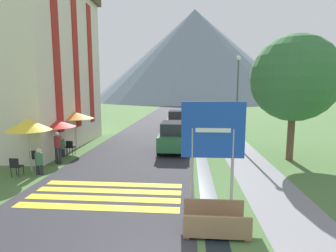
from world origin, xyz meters
name	(u,v)px	position (x,y,z in m)	size (l,w,h in m)	color
ground_plane	(183,130)	(0.00, 20.00, 0.00)	(160.00, 160.00, 0.00)	#476B38
road	(166,118)	(-2.50, 30.00, 0.00)	(6.40, 60.00, 0.01)	#2D2D33
footpath	(212,119)	(3.60, 30.00, 0.00)	(2.20, 60.00, 0.01)	slate
drainage_channel	(194,119)	(1.20, 30.00, 0.00)	(0.60, 60.00, 0.00)	black
crosswalk_marking	(106,195)	(-2.50, 4.32, 0.01)	(5.44, 2.54, 0.01)	yellow
mountain_distant	(194,56)	(2.31, 90.01, 15.56)	(70.62, 70.62, 31.13)	slate
hotel_building	(35,55)	(-9.40, 12.00, 6.00)	(5.85, 9.47, 11.12)	beige
road_sign	(213,138)	(1.26, 3.98, 2.22)	(2.07, 0.11, 3.39)	#9E9EA3
footbridge	(215,223)	(1.20, 2.17, 0.23)	(1.70, 1.10, 0.65)	#846647
parked_car_near	(174,136)	(-0.40, 11.38, 0.91)	(1.88, 3.96, 1.82)	#28663D
parked_car_far	(177,120)	(-0.59, 20.27, 0.91)	(1.88, 4.19, 1.82)	#A31919
cafe_chair_near_right	(35,157)	(-6.99, 7.39, 0.51)	(0.40, 0.40, 0.85)	black
cafe_chair_far_left	(62,146)	(-6.85, 9.87, 0.51)	(0.40, 0.40, 0.85)	black
cafe_chair_far_right	(70,146)	(-6.36, 9.85, 0.51)	(0.40, 0.40, 0.85)	black
cafe_chair_nearest	(16,165)	(-7.00, 5.94, 0.51)	(0.40, 0.40, 0.85)	black
cafe_umbrella_front_yellow	(28,125)	(-6.79, 6.72, 2.19)	(1.98, 1.98, 2.46)	#B7B2A8
cafe_umbrella_middle_red	(56,123)	(-6.81, 9.19, 1.94)	(2.13, 2.13, 2.15)	#B7B2A8
cafe_umbrella_rear_orange	(75,115)	(-6.64, 11.35, 2.17)	(2.28, 2.28, 2.37)	#B7B2A8
person_seated_far	(39,160)	(-6.15, 6.32, 0.67)	(0.32, 0.32, 1.21)	#282833
person_standing_terrace	(58,146)	(-6.15, 8.02, 0.96)	(0.32, 0.32, 1.65)	#282833
person_seated_near	(62,145)	(-6.65, 9.42, 0.66)	(0.32, 0.32, 1.19)	#282833
streetlamp	(237,94)	(3.71, 13.39, 3.48)	(0.28, 0.28, 5.97)	#515156
tree_by_path	(294,78)	(5.93, 9.76, 4.35)	(4.48, 4.48, 6.60)	brown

